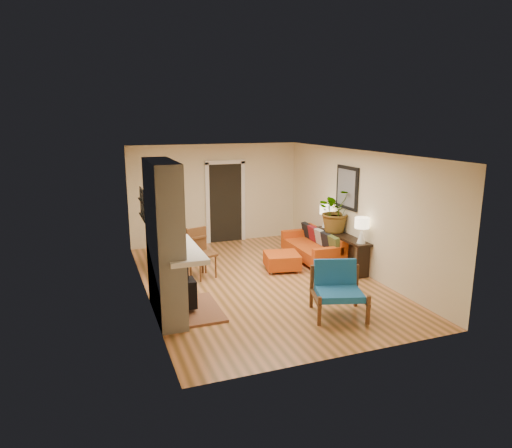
% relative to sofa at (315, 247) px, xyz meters
% --- Properties ---
extents(room_shell, '(6.50, 6.50, 6.50)m').
position_rel_sofa_xyz_m(room_shell, '(-1.12, 1.76, 0.92)').
color(room_shell, '#D98A53').
rests_on(room_shell, ground).
extents(fireplace, '(1.09, 1.68, 2.60)m').
position_rel_sofa_xyz_m(fireplace, '(-3.72, -1.88, 0.92)').
color(fireplace, white).
rests_on(fireplace, ground).
extents(sofa, '(0.83, 1.88, 0.73)m').
position_rel_sofa_xyz_m(sofa, '(0.00, 0.00, 0.00)').
color(sofa, silver).
rests_on(sofa, ground).
extents(ottoman, '(0.84, 0.84, 0.37)m').
position_rel_sofa_xyz_m(ottoman, '(-1.00, -0.38, -0.11)').
color(ottoman, silver).
rests_on(ottoman, ground).
extents(blue_chair, '(1.05, 1.04, 0.89)m').
position_rel_sofa_xyz_m(blue_chair, '(-1.04, -2.79, 0.16)').
color(blue_chair, brown).
rests_on(blue_chair, ground).
extents(dining_table, '(1.24, 1.95, 1.03)m').
position_rel_sofa_xyz_m(dining_table, '(-3.06, 0.38, 0.35)').
color(dining_table, brown).
rests_on(dining_table, ground).
extents(console_table, '(0.34, 1.85, 0.72)m').
position_rel_sofa_xyz_m(console_table, '(0.35, -0.62, 0.25)').
color(console_table, black).
rests_on(console_table, ground).
extents(lamp_near, '(0.30, 0.30, 0.54)m').
position_rel_sofa_xyz_m(lamp_near, '(0.35, -1.35, 0.74)').
color(lamp_near, white).
rests_on(lamp_near, console_table).
extents(lamp_far, '(0.30, 0.30, 0.54)m').
position_rel_sofa_xyz_m(lamp_far, '(0.35, 0.16, 0.74)').
color(lamp_far, white).
rests_on(lamp_far, console_table).
extents(houseplant, '(0.90, 0.78, 0.99)m').
position_rel_sofa_xyz_m(houseplant, '(0.34, -0.32, 0.90)').
color(houseplant, '#1E5919').
rests_on(houseplant, console_table).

